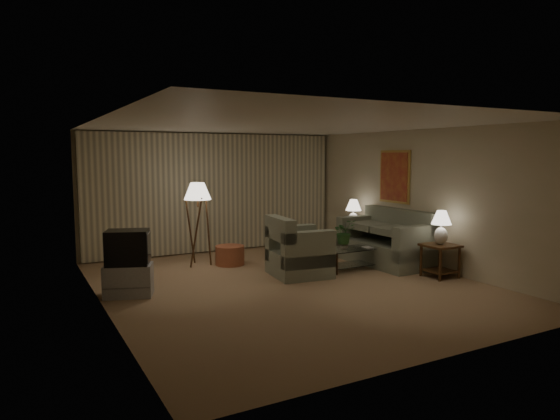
# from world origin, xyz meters

# --- Properties ---
(ground) EXTENTS (7.00, 7.00, 0.00)m
(ground) POSITION_xyz_m (0.00, 0.00, 0.00)
(ground) COLOR #A4785A
(ground) RESTS_ON ground
(room_shell) EXTENTS (6.04, 7.02, 2.72)m
(room_shell) POSITION_xyz_m (0.02, 1.51, 1.75)
(room_shell) COLOR beige
(room_shell) RESTS_ON ground
(sofa) EXTENTS (1.98, 1.02, 0.87)m
(sofa) POSITION_xyz_m (2.50, 0.52, 0.44)
(sofa) COLOR gray
(sofa) RESTS_ON ground
(armchair) EXTENTS (1.26, 1.22, 0.86)m
(armchair) POSITION_xyz_m (0.49, 0.50, 0.43)
(armchair) COLOR gray
(armchair) RESTS_ON ground
(side_table_near) EXTENTS (0.56, 0.56, 0.60)m
(side_table_near) POSITION_xyz_m (2.65, -0.83, 0.41)
(side_table_near) COLOR #35200E
(side_table_near) RESTS_ON ground
(side_table_far) EXTENTS (0.48, 0.40, 0.60)m
(side_table_far) POSITION_xyz_m (2.65, 1.77, 0.40)
(side_table_far) COLOR #35200E
(side_table_far) RESTS_ON ground
(table_lamp_near) EXTENTS (0.36, 0.36, 0.61)m
(table_lamp_near) POSITION_xyz_m (2.65, -0.83, 0.96)
(table_lamp_near) COLOR white
(table_lamp_near) RESTS_ON side_table_near
(table_lamp_far) EXTENTS (0.35, 0.35, 0.61)m
(table_lamp_far) POSITION_xyz_m (2.65, 1.77, 0.96)
(table_lamp_far) COLOR white
(table_lamp_far) RESTS_ON side_table_far
(coffee_table) EXTENTS (1.06, 0.58, 0.41)m
(coffee_table) POSITION_xyz_m (1.58, 0.42, 0.28)
(coffee_table) COLOR silver
(coffee_table) RESTS_ON ground
(tv_cabinet) EXTENTS (1.02, 0.93, 0.50)m
(tv_cabinet) POSITION_xyz_m (-2.55, 0.60, 0.25)
(tv_cabinet) COLOR #AEAEB1
(tv_cabinet) RESTS_ON ground
(crt_tv) EXTENTS (0.93, 0.87, 0.54)m
(crt_tv) POSITION_xyz_m (-2.55, 0.60, 0.77)
(crt_tv) COLOR black
(crt_tv) RESTS_ON tv_cabinet
(floor_lamp) EXTENTS (0.54, 0.54, 1.66)m
(floor_lamp) POSITION_xyz_m (-0.85, 2.18, 0.87)
(floor_lamp) COLOR #35200E
(floor_lamp) RESTS_ON ground
(ottoman) EXTENTS (0.69, 0.69, 0.39)m
(ottoman) POSITION_xyz_m (-0.29, 1.93, 0.19)
(ottoman) COLOR #B35A3C
(ottoman) RESTS_ON ground
(vase) EXTENTS (0.18, 0.18, 0.16)m
(vase) POSITION_xyz_m (1.43, 0.42, 0.50)
(vase) COLOR silver
(vase) RESTS_ON coffee_table
(flowers) EXTENTS (0.44, 0.38, 0.47)m
(flowers) POSITION_xyz_m (1.43, 0.42, 0.81)
(flowers) COLOR #33692E
(flowers) RESTS_ON vase
(book) EXTENTS (0.18, 0.23, 0.02)m
(book) POSITION_xyz_m (1.83, 0.32, 0.42)
(book) COLOR olive
(book) RESTS_ON coffee_table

